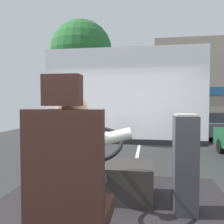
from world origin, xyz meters
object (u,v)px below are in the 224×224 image
Objects in this scene: bus_driver at (75,164)px; driver_seat at (69,195)px; fare_box at (185,164)px; parked_car_charcoal at (211,124)px; steering_console at (105,178)px.

driver_seat is at bearing -90.00° from bus_driver.
driver_seat is at bearing -130.99° from fare_box.
fare_box is 0.25× the size of parked_car_charcoal.
parked_car_charcoal is (3.92, 11.86, -0.80)m from bus_driver.
parked_car_charcoal is (3.06, 10.98, -0.60)m from fare_box.
driver_seat is 0.20m from bus_driver.
bus_driver is at bearing -108.28° from parked_car_charcoal.
steering_console is at bearing 164.07° from fare_box.
steering_console is (-0.00, 1.12, -0.47)m from bus_driver.
bus_driver is (-0.00, 0.11, 0.17)m from driver_seat.
driver_seat is at bearing -108.11° from parked_car_charcoal.
bus_driver is 1.21m from steering_console.
driver_seat is 1.31m from fare_box.
driver_seat is 1.27m from steering_console.
fare_box is (0.86, -0.25, 0.27)m from steering_console.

